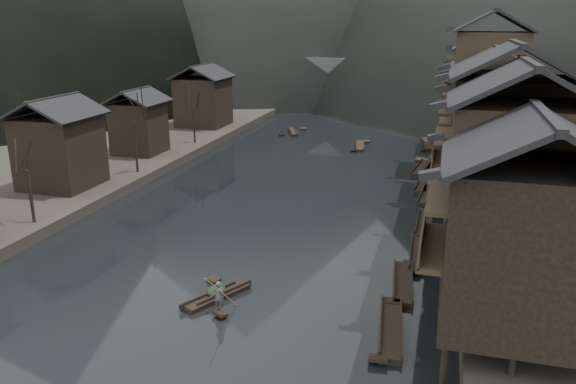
% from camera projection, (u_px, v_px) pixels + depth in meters
% --- Properties ---
extents(water, '(300.00, 300.00, 0.00)m').
position_uv_depth(water, '(230.00, 263.00, 38.22)').
color(water, black).
rests_on(water, ground).
extents(left_bank, '(40.00, 200.00, 1.20)m').
position_uv_depth(left_bank, '(110.00, 125.00, 83.91)').
color(left_bank, '#2D2823').
rests_on(left_bank, ground).
extents(stilt_houses, '(9.00, 67.60, 17.02)m').
position_uv_depth(stilt_houses, '(493.00, 104.00, 49.09)').
color(stilt_houses, black).
rests_on(stilt_houses, ground).
extents(left_houses, '(8.10, 53.20, 8.73)m').
position_uv_depth(left_houses, '(119.00, 118.00, 60.35)').
color(left_houses, black).
rests_on(left_houses, left_bank).
extents(bare_trees, '(3.73, 44.14, 7.47)m').
position_uv_depth(bare_trees, '(83.00, 134.00, 48.89)').
color(bare_trees, black).
rests_on(bare_trees, left_bank).
extents(moored_sampans, '(3.13, 73.77, 0.47)m').
position_uv_depth(moored_sampans, '(427.00, 171.00, 60.35)').
color(moored_sampans, black).
rests_on(moored_sampans, water).
extents(midriver_boats, '(15.65, 23.40, 0.45)m').
position_uv_depth(midriver_boats, '(347.00, 133.00, 79.96)').
color(midriver_boats, black).
rests_on(midriver_boats, water).
extents(stone_bridge, '(40.00, 6.00, 9.00)m').
position_uv_depth(stone_bridge, '(373.00, 80.00, 102.81)').
color(stone_bridge, '#4C4C4F').
rests_on(stone_bridge, ground).
extents(hero_sampan, '(3.03, 4.75, 0.43)m').
position_uv_depth(hero_sampan, '(217.00, 296.00, 33.30)').
color(hero_sampan, black).
rests_on(hero_sampan, water).
extents(cargo_heap, '(1.08, 1.42, 0.65)m').
position_uv_depth(cargo_heap, '(216.00, 286.00, 33.34)').
color(cargo_heap, black).
rests_on(cargo_heap, hero_sampan).
extents(boatman, '(0.65, 0.43, 1.78)m').
position_uv_depth(boatman, '(219.00, 292.00, 31.35)').
color(boatman, '#4F4F51').
rests_on(boatman, hero_sampan).
extents(bamboo_pole, '(0.87, 2.59, 2.93)m').
position_uv_depth(bamboo_pole, '(221.00, 254.00, 30.60)').
color(bamboo_pole, '#8C7A51').
rests_on(bamboo_pole, boatman).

